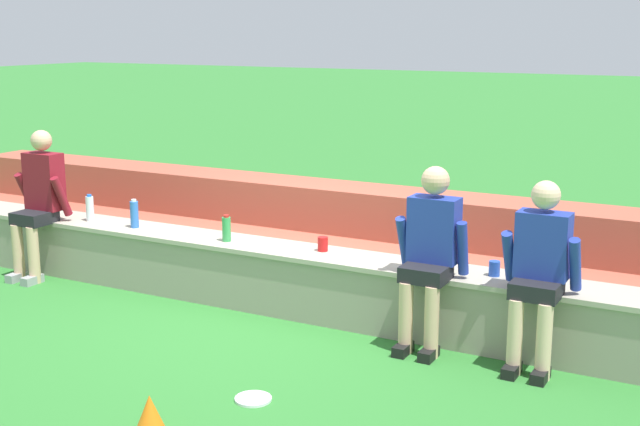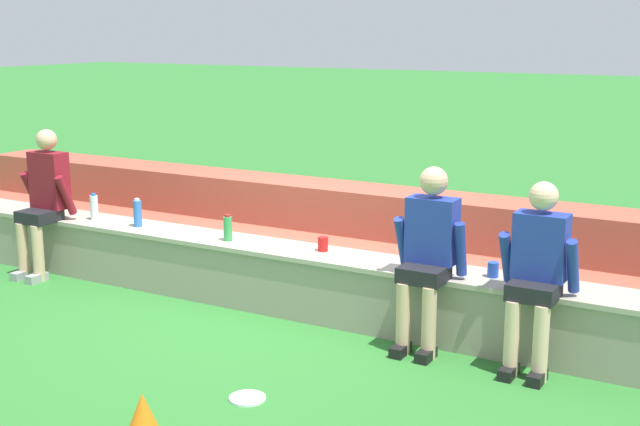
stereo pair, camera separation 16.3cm
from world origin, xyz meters
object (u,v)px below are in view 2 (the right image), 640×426
(frisbee, at_px, (247,398))
(sports_cone, at_px, (143,411))
(person_far_left, at_px, (44,198))
(plastic_cup_right_end, at_px, (493,270))
(person_center, at_px, (537,270))
(water_bottle_mid_left, at_px, (94,207))
(person_left_of_center, at_px, (428,251))
(water_bottle_near_left, at_px, (228,228))
(water_bottle_mid_right, at_px, (138,213))
(plastic_cup_middle, at_px, (323,244))

(frisbee, xyz_separation_m, sports_cone, (-0.32, -0.67, 0.11))
(person_far_left, bearing_deg, sports_cone, -34.45)
(plastic_cup_right_end, bearing_deg, person_center, -35.90)
(person_far_left, xyz_separation_m, water_bottle_mid_left, (0.43, 0.24, -0.10))
(frisbee, bearing_deg, water_bottle_mid_left, 150.40)
(person_far_left, distance_m, person_center, 4.93)
(person_far_left, height_order, frisbee, person_far_left)
(person_left_of_center, height_order, plastic_cup_right_end, person_left_of_center)
(water_bottle_near_left, xyz_separation_m, water_bottle_mid_left, (-1.65, 0.03, 0.01))
(person_center, xyz_separation_m, water_bottle_near_left, (-2.85, 0.22, -0.08))
(water_bottle_mid_right, xyz_separation_m, plastic_cup_middle, (1.99, 0.08, -0.07))
(sports_cone, bearing_deg, person_left_of_center, 65.38)
(plastic_cup_right_end, xyz_separation_m, frisbee, (-1.09, -1.74, -0.61))
(water_bottle_near_left, distance_m, plastic_cup_middle, 0.93)
(plastic_cup_middle, relative_size, sports_cone, 0.52)
(person_left_of_center, relative_size, sports_cone, 5.96)
(person_center, distance_m, water_bottle_mid_left, 4.51)
(water_bottle_near_left, xyz_separation_m, sports_cone, (1.02, -2.34, -0.56))
(person_left_of_center, distance_m, sports_cone, 2.45)
(person_far_left, distance_m, plastic_cup_middle, 3.02)
(person_left_of_center, relative_size, frisbee, 5.69)
(plastic_cup_middle, xyz_separation_m, frisbee, (0.42, -1.77, -0.62))
(person_far_left, xyz_separation_m, person_center, (4.93, -0.01, -0.04))
(water_bottle_near_left, bearing_deg, sports_cone, -66.36)
(sports_cone, bearing_deg, frisbee, 64.83)
(plastic_cup_right_end, bearing_deg, water_bottle_near_left, -178.16)
(person_left_of_center, bearing_deg, sports_cone, -114.62)
(water_bottle_near_left, bearing_deg, person_far_left, -174.27)
(water_bottle_mid_left, height_order, plastic_cup_right_end, water_bottle_mid_left)
(person_center, relative_size, plastic_cup_middle, 11.22)
(plastic_cup_right_end, height_order, frisbee, plastic_cup_right_end)
(water_bottle_mid_right, bearing_deg, water_bottle_near_left, -1.16)
(water_bottle_mid_right, relative_size, plastic_cup_middle, 2.24)
(water_bottle_mid_right, distance_m, frisbee, 3.03)
(water_bottle_mid_left, height_order, plastic_cup_middle, water_bottle_mid_left)
(sports_cone, bearing_deg, person_center, 49.26)
(water_bottle_near_left, distance_m, sports_cone, 2.61)
(person_left_of_center, bearing_deg, water_bottle_mid_left, 176.39)
(water_bottle_mid_right, bearing_deg, person_center, -3.55)
(person_center, xyz_separation_m, frisbee, (-1.51, -1.44, -0.74))
(water_bottle_mid_right, xyz_separation_m, sports_cone, (2.10, -2.36, -0.58))
(water_bottle_mid_right, bearing_deg, sports_cone, -48.36)
(water_bottle_mid_right, relative_size, plastic_cup_right_end, 2.35)
(plastic_cup_middle, bearing_deg, person_far_left, -174.00)
(sports_cone, bearing_deg, water_bottle_mid_left, 138.41)
(plastic_cup_right_end, bearing_deg, plastic_cup_middle, 178.93)
(plastic_cup_right_end, bearing_deg, person_far_left, -176.36)
(person_far_left, bearing_deg, frisbee, -23.05)
(water_bottle_mid_left, xyz_separation_m, frisbee, (2.99, -1.70, -0.68))
(person_far_left, relative_size, water_bottle_mid_right, 5.28)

